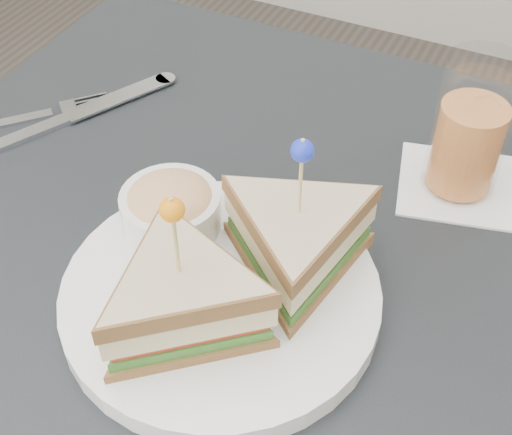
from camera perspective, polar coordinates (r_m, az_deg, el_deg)
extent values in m
cube|color=black|center=(0.67, -1.14, -4.23)|extent=(0.80, 0.80, 0.03)
cylinder|color=black|center=(1.28, -7.88, 0.46)|extent=(0.04, 0.04, 0.72)
cylinder|color=white|center=(0.62, -2.82, -6.41)|extent=(0.32, 0.32, 0.02)
cylinder|color=white|center=(0.61, -2.85, -5.78)|extent=(0.32, 0.32, 0.01)
cylinder|color=#DEC87F|center=(0.51, -6.43, -2.02)|extent=(0.00, 0.00, 0.09)
sphere|color=orange|center=(0.49, -6.73, 0.61)|extent=(0.02, 0.02, 0.02)
cylinder|color=#DEC87F|center=(0.56, 3.57, 2.75)|extent=(0.00, 0.00, 0.09)
sphere|color=#1B2FD0|center=(0.54, 3.72, 5.36)|extent=(0.02, 0.02, 0.02)
cylinder|color=white|center=(0.66, -6.79, 0.42)|extent=(0.11, 0.11, 0.04)
ellipsoid|color=#E0B772|center=(0.65, -6.89, 1.33)|extent=(0.09, 0.09, 0.04)
cube|color=silver|center=(0.86, -14.76, 8.49)|extent=(0.03, 0.03, 0.00)
cube|color=silver|center=(0.83, -17.57, 6.44)|extent=(0.07, 0.11, 0.01)
cube|color=silver|center=(0.86, -11.00, 9.40)|extent=(0.08, 0.13, 0.00)
cylinder|color=silver|center=(0.89, -7.25, 10.96)|extent=(0.03, 0.03, 0.00)
cube|color=white|center=(0.76, 15.73, 2.53)|extent=(0.14, 0.14, 0.00)
cylinder|color=orange|center=(0.73, 16.49, 5.51)|extent=(0.08, 0.08, 0.09)
cylinder|color=white|center=(0.72, 16.86, 6.91)|extent=(0.09, 0.09, 0.14)
cube|color=white|center=(0.71, 17.94, 8.37)|extent=(0.02, 0.02, 0.02)
cube|color=white|center=(0.70, 16.18, 7.78)|extent=(0.02, 0.02, 0.02)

